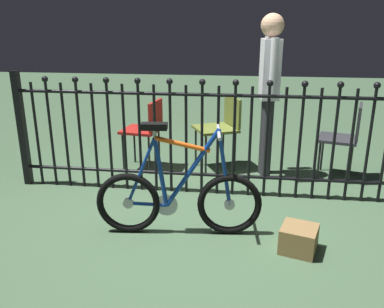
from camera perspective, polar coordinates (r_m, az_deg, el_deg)
name	(u,v)px	position (r m, az deg, el deg)	size (l,w,h in m)	color
ground_plane	(195,221)	(3.55, 0.48, -9.44)	(20.00, 20.00, 0.00)	#425F42
iron_fence	(198,135)	(3.90, 0.83, 2.73)	(3.82, 0.07, 1.19)	black
bicycle	(178,198)	(3.23, -1.94, -6.24)	(1.33, 0.40, 0.92)	black
chair_red	(147,127)	(4.64, -6.47, 3.88)	(0.45, 0.45, 0.81)	black
chair_charcoal	(346,134)	(4.62, 21.03, 2.70)	(0.49, 0.49, 0.83)	black
chair_olive	(222,124)	(4.63, 4.23, 4.23)	(0.59, 0.59, 0.84)	black
person_visitor	(269,82)	(4.36, 10.90, 10.00)	(0.24, 0.47, 1.73)	#2D2D33
display_crate	(299,239)	(3.18, 14.91, -11.56)	(0.26, 0.26, 0.20)	olive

